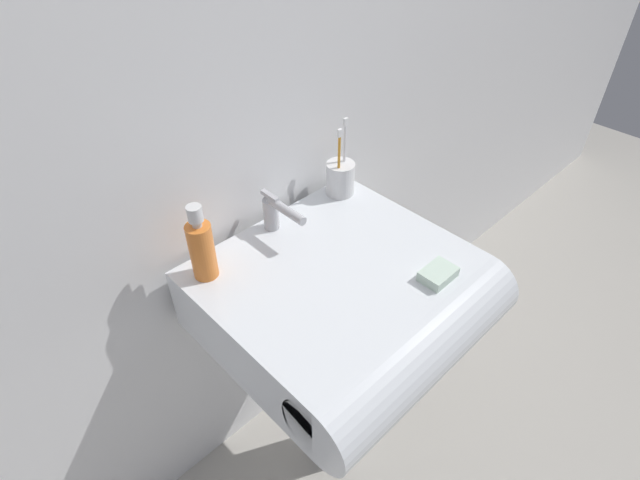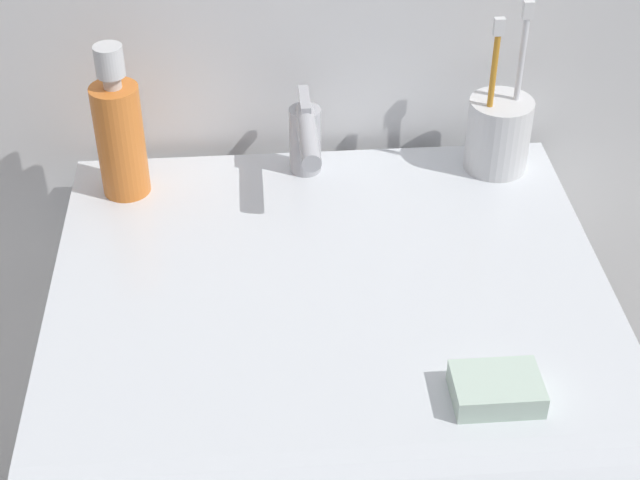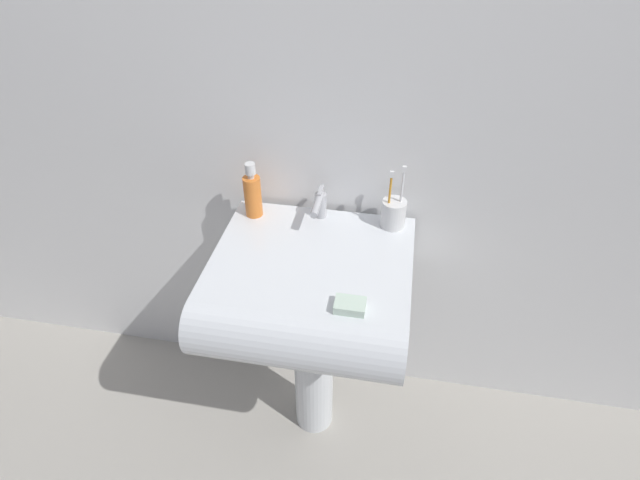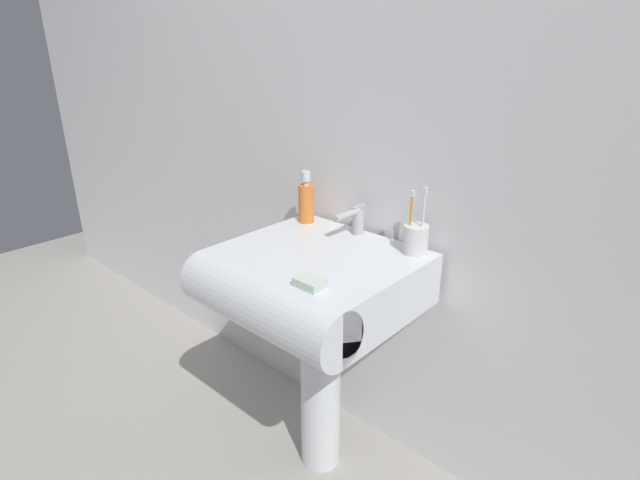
{
  "view_description": "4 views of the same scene",
  "coord_description": "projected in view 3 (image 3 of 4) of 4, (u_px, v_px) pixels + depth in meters",
  "views": [
    {
      "loc": [
        -0.6,
        -0.58,
        1.61
      ],
      "look_at": [
        -0.01,
        0.03,
        0.9
      ],
      "focal_mm": 28.0,
      "sensor_mm": 36.0,
      "label": 1
    },
    {
      "loc": [
        -0.07,
        -0.8,
        1.49
      ],
      "look_at": [
        -0.01,
        0.02,
        0.86
      ],
      "focal_mm": 55.0,
      "sensor_mm": 36.0,
      "label": 2
    },
    {
      "loc": [
        0.22,
        -1.09,
        1.77
      ],
      "look_at": [
        0.02,
        0.02,
        0.88
      ],
      "focal_mm": 28.0,
      "sensor_mm": 36.0,
      "label": 3
    },
    {
      "loc": [
        0.95,
        -1.05,
        1.45
      ],
      "look_at": [
        0.02,
        -0.02,
        0.89
      ],
      "focal_mm": 28.0,
      "sensor_mm": 36.0,
      "label": 4
    }
  ],
  "objects": [
    {
      "name": "ground_plane",
      "position": [
        314.0,
        417.0,
        1.97
      ],
      "size": [
        6.0,
        6.0,
        0.0
      ],
      "primitive_type": "plane",
      "color": "#ADA89E",
      "rests_on": "ground"
    },
    {
      "name": "wall_back",
      "position": [
        330.0,
        98.0,
        1.45
      ],
      "size": [
        5.0,
        0.05,
        2.4
      ],
      "primitive_type": "cube",
      "color": "white",
      "rests_on": "ground"
    },
    {
      "name": "sink_pedestal",
      "position": [
        314.0,
        364.0,
        1.77
      ],
      "size": [
        0.14,
        0.14,
        0.67
      ],
      "primitive_type": "cylinder",
      "color": "white",
      "rests_on": "ground"
    },
    {
      "name": "sink_basin",
      "position": [
        309.0,
        291.0,
        1.46
      ],
      "size": [
        0.58,
        0.56,
        0.17
      ],
      "color": "white",
      "rests_on": "sink_pedestal"
    },
    {
      "name": "faucet",
      "position": [
        320.0,
        204.0,
        1.56
      ],
      "size": [
        0.04,
        0.15,
        0.1
      ],
      "color": "#B7B7BC",
      "rests_on": "sink_basin"
    },
    {
      "name": "toothbrush_cup",
      "position": [
        393.0,
        213.0,
        1.54
      ],
      "size": [
        0.08,
        0.08,
        0.21
      ],
      "color": "white",
      "rests_on": "sink_basin"
    },
    {
      "name": "soap_bottle",
      "position": [
        253.0,
        194.0,
        1.57
      ],
      "size": [
        0.06,
        0.06,
        0.19
      ],
      "color": "orange",
      "rests_on": "sink_basin"
    },
    {
      "name": "bar_soap",
      "position": [
        350.0,
        305.0,
        1.28
      ],
      "size": [
        0.08,
        0.06,
        0.02
      ],
      "primitive_type": "cube",
      "color": "silver",
      "rests_on": "sink_basin"
    }
  ]
}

